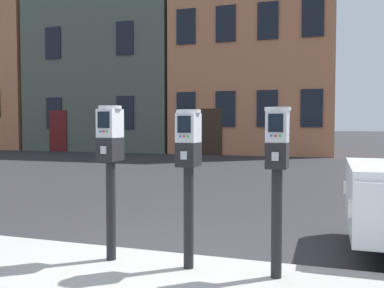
{
  "coord_description": "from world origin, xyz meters",
  "views": [
    {
      "loc": [
        1.51,
        -3.74,
        1.43
      ],
      "look_at": [
        0.34,
        -0.08,
        1.24
      ],
      "focal_mm": 39.81,
      "sensor_mm": 36.0,
      "label": 1
    }
  ],
  "objects": [
    {
      "name": "parking_meter_near_kerb",
      "position": [
        -0.44,
        -0.18,
        1.14
      ],
      "size": [
        0.22,
        0.25,
        1.45
      ],
      "rotation": [
        0.0,
        0.0,
        -1.59
      ],
      "color": "black",
      "rests_on": "sidewalk_slab"
    },
    {
      "name": "townhouse_grey_stucco",
      "position": [
        -17.27,
        18.02,
        6.93
      ],
      "size": [
        6.35,
        6.41,
        13.86
      ],
      "color": "#B7704C",
      "rests_on": "ground_plane"
    },
    {
      "name": "townhouse_cream_stone",
      "position": [
        -9.84,
        18.3,
        5.34
      ],
      "size": [
        8.06,
        6.97,
        10.67
      ],
      "color": "#4C564C",
      "rests_on": "ground_plane"
    },
    {
      "name": "townhouse_orange_brick",
      "position": [
        -1.95,
        18.26,
        5.66
      ],
      "size": [
        7.43,
        6.9,
        11.31
      ],
      "color": "#B7704C",
      "rests_on": "ground_plane"
    },
    {
      "name": "ground_plane",
      "position": [
        0.0,
        0.0,
        0.0
      ],
      "size": [
        160.0,
        160.0,
        0.0
      ],
      "primitive_type": "plane",
      "color": "#28282B"
    },
    {
      "name": "parking_meter_end_of_row",
      "position": [
        1.11,
        -0.18,
        1.12
      ],
      "size": [
        0.22,
        0.25,
        1.42
      ],
      "rotation": [
        0.0,
        0.0,
        -1.59
      ],
      "color": "black",
      "rests_on": "sidewalk_slab"
    },
    {
      "name": "parking_meter_twin_adjacent",
      "position": [
        0.34,
        -0.18,
        1.11
      ],
      "size": [
        0.22,
        0.25,
        1.41
      ],
      "rotation": [
        0.0,
        0.0,
        -1.59
      ],
      "color": "black",
      "rests_on": "sidewalk_slab"
    }
  ]
}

